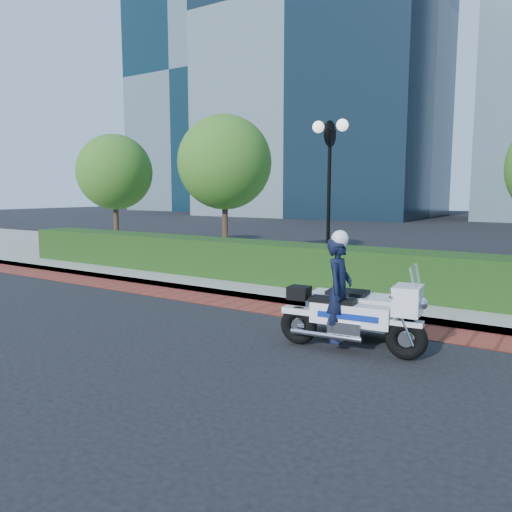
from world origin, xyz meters
The scene contains 10 objects.
ground centered at (0.00, 0.00, 0.00)m, with size 120.00×120.00×0.00m, color black.
brick_strip centered at (0.00, 1.50, 0.01)m, with size 60.00×1.00×0.01m, color maroon.
sidewalk centered at (0.00, 6.00, 0.07)m, with size 60.00×8.00×0.15m, color gray.
hedge_main centered at (0.00, 3.60, 0.65)m, with size 18.00×1.20×1.00m, color black.
lamppost centered at (1.00, 5.20, 2.96)m, with size 1.02×0.70×4.21m.
tree_a centered at (-9.00, 6.50, 3.22)m, with size 3.00×3.00×4.58m.
tree_b centered at (-3.50, 6.50, 3.43)m, with size 3.20×3.20×4.89m.
tower_left centered at (-16.00, 40.00, 20.00)m, with size 22.00×16.00×40.00m, color black.
tower_far_left centered at (-36.00, 46.00, 17.00)m, with size 16.00×14.00×34.00m, color black.
police_motorcycle centered at (3.80, 0.06, 0.64)m, with size 2.33×1.65×1.88m.
Camera 1 is at (6.82, -7.32, 2.47)m, focal length 35.00 mm.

